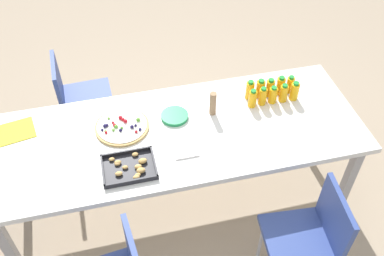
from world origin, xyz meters
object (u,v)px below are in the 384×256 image
(party_table, at_px, (177,138))
(juice_bottle_6, at_px, (284,93))
(juice_bottle_7, at_px, (273,95))
(chair_near_right, at_px, (77,95))
(napkin_stack, at_px, (185,149))
(fruit_pizza, at_px, (122,126))
(paper_folder, at_px, (14,132))
(juice_bottle_2, at_px, (270,88))
(snack_tray, at_px, (130,167))
(juice_bottle_5, at_px, (294,91))
(juice_bottle_4, at_px, (250,90))
(juice_bottle_1, at_px, (281,86))
(juice_bottle_0, at_px, (290,85))
(juice_bottle_9, at_px, (252,99))
(juice_bottle_3, at_px, (260,89))
(cardboard_tube, at_px, (213,104))
(chair_far_left, at_px, (311,234))
(juice_bottle_8, at_px, (263,96))
(plate_stack, at_px, (175,116))

(party_table, xyz_separation_m, juice_bottle_6, (-0.78, -0.13, 0.13))
(juice_bottle_6, bearing_deg, juice_bottle_7, -1.62)
(chair_near_right, xyz_separation_m, napkin_stack, (-0.66, 0.99, 0.26))
(fruit_pizza, xyz_separation_m, paper_folder, (0.69, -0.12, -0.01))
(chair_near_right, xyz_separation_m, juice_bottle_2, (-1.35, 0.62, 0.32))
(snack_tray, height_order, napkin_stack, snack_tray)
(juice_bottle_2, xyz_separation_m, juice_bottle_6, (-0.07, 0.08, -0.00))
(juice_bottle_5, bearing_deg, juice_bottle_4, -14.97)
(juice_bottle_1, height_order, juice_bottle_7, juice_bottle_1)
(juice_bottle_0, distance_m, juice_bottle_5, 0.08)
(snack_tray, bearing_deg, paper_folder, -34.64)
(juice_bottle_4, bearing_deg, paper_folder, -1.24)
(juice_bottle_9, bearing_deg, chair_near_right, -30.36)
(juice_bottle_9, xyz_separation_m, snack_tray, (0.89, 0.36, -0.05))
(chair_near_right, bearing_deg, snack_tray, 13.84)
(juice_bottle_3, relative_size, juice_bottle_5, 0.99)
(party_table, distance_m, snack_tray, 0.42)
(paper_folder, bearing_deg, fruit_pizza, 169.99)
(cardboard_tube, bearing_deg, juice_bottle_2, -168.54)
(juice_bottle_2, xyz_separation_m, fruit_pizza, (1.05, 0.08, -0.05))
(juice_bottle_0, height_order, paper_folder, juice_bottle_0)
(chair_far_left, height_order, juice_bottle_2, juice_bottle_2)
(juice_bottle_4, bearing_deg, juice_bottle_5, 165.03)
(juice_bottle_5, distance_m, juice_bottle_6, 0.08)
(chair_far_left, bearing_deg, chair_near_right, 43.77)
(snack_tray, bearing_deg, juice_bottle_0, -159.81)
(party_table, xyz_separation_m, juice_bottle_4, (-0.56, -0.21, 0.13))
(juice_bottle_0, height_order, fruit_pizza, juice_bottle_0)
(napkin_stack, bearing_deg, fruit_pizza, -38.45)
(chair_far_left, distance_m, cardboard_tube, 1.02)
(party_table, distance_m, juice_bottle_8, 0.66)
(juice_bottle_6, bearing_deg, plate_stack, -0.43)
(snack_tray, height_order, plate_stack, snack_tray)
(juice_bottle_8, relative_size, napkin_stack, 0.94)
(juice_bottle_2, relative_size, juice_bottle_6, 1.00)
(juice_bottle_0, height_order, juice_bottle_8, juice_bottle_8)
(snack_tray, bearing_deg, party_table, -145.01)
(juice_bottle_1, relative_size, juice_bottle_2, 1.00)
(chair_near_right, distance_m, juice_bottle_5, 1.69)
(juice_bottle_9, height_order, paper_folder, juice_bottle_9)
(juice_bottle_5, distance_m, cardboard_tube, 0.59)
(chair_far_left, xyz_separation_m, plate_stack, (0.63, -0.91, 0.27))
(juice_bottle_1, height_order, juice_bottle_4, juice_bottle_4)
(chair_near_right, height_order, juice_bottle_4, juice_bottle_4)
(chair_near_right, relative_size, juice_bottle_5, 5.77)
(chair_far_left, xyz_separation_m, cardboard_tube, (0.37, -0.89, 0.34))
(chair_near_right, height_order, snack_tray, chair_near_right)
(chair_near_right, bearing_deg, plate_stack, 41.28)
(chair_far_left, bearing_deg, juice_bottle_2, 0.91)
(chair_far_left, relative_size, juice_bottle_4, 5.58)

